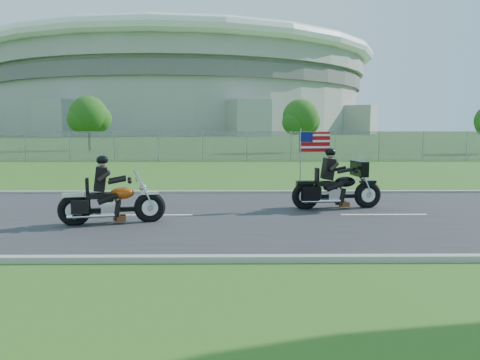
{
  "coord_description": "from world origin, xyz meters",
  "views": [
    {
      "loc": [
        0.19,
        -11.75,
        2.27
      ],
      "look_at": [
        0.31,
        0.0,
        0.94
      ],
      "focal_mm": 35.0,
      "sensor_mm": 36.0,
      "label": 1
    }
  ],
  "objects": [
    {
      "name": "ground",
      "position": [
        0.0,
        0.0,
        0.0
      ],
      "size": [
        420.0,
        420.0,
        0.0
      ],
      "primitive_type": "plane",
      "color": "#254F18",
      "rests_on": "ground"
    },
    {
      "name": "road",
      "position": [
        0.0,
        0.0,
        0.02
      ],
      "size": [
        120.0,
        8.0,
        0.04
      ],
      "primitive_type": "cube",
      "color": "#28282B",
      "rests_on": "ground"
    },
    {
      "name": "curb_north",
      "position": [
        0.0,
        4.05,
        0.05
      ],
      "size": [
        120.0,
        0.18,
        0.12
      ],
      "primitive_type": "cube",
      "color": "#9E9B93",
      "rests_on": "ground"
    },
    {
      "name": "curb_south",
      "position": [
        0.0,
        -4.05,
        0.05
      ],
      "size": [
        120.0,
        0.18,
        0.12
      ],
      "primitive_type": "cube",
      "color": "#9E9B93",
      "rests_on": "ground"
    },
    {
      "name": "fence",
      "position": [
        -5.0,
        20.0,
        1.0
      ],
      "size": [
        60.0,
        0.03,
        2.0
      ],
      "primitive_type": "cube",
      "color": "gray",
      "rests_on": "ground"
    },
    {
      "name": "stadium",
      "position": [
        -20.0,
        170.0,
        15.58
      ],
      "size": [
        140.4,
        140.4,
        29.2
      ],
      "color": "#A3A099",
      "rests_on": "ground"
    },
    {
      "name": "tree_fence_near",
      "position": [
        6.04,
        30.04,
        2.97
      ],
      "size": [
        3.52,
        3.28,
        4.75
      ],
      "color": "#382316",
      "rests_on": "ground"
    },
    {
      "name": "tree_fence_mid",
      "position": [
        -13.95,
        34.04,
        3.3
      ],
      "size": [
        3.96,
        3.69,
        5.3
      ],
      "color": "#382316",
      "rests_on": "ground"
    },
    {
      "name": "motorcycle_lead",
      "position": [
        -2.7,
        -1.01,
        0.52
      ],
      "size": [
        2.41,
        0.96,
        1.64
      ],
      "rotation": [
        0.0,
        0.0,
        0.23
      ],
      "color": "black",
      "rests_on": "ground"
    },
    {
      "name": "motorcycle_follow",
      "position": [
        2.99,
        1.0,
        0.58
      ],
      "size": [
        2.55,
        0.9,
        2.13
      ],
      "rotation": [
        0.0,
        0.0,
        0.11
      ],
      "color": "black",
      "rests_on": "ground"
    }
  ]
}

